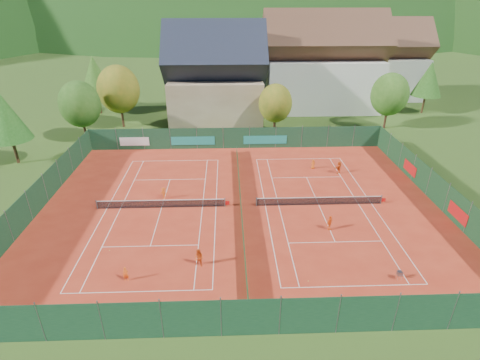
% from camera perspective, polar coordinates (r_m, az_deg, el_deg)
% --- Properties ---
extents(ground, '(600.00, 600.00, 0.00)m').
position_cam_1_polar(ground, '(38.11, 0.11, -4.06)').
color(ground, '#2B4917').
rests_on(ground, ground).
extents(clay_pad, '(40.00, 32.00, 0.01)m').
position_cam_1_polar(clay_pad, '(38.10, 0.11, -4.03)').
color(clay_pad, '#B42E1A').
rests_on(clay_pad, ground).
extents(court_markings_left, '(11.03, 23.83, 0.00)m').
position_cam_1_polar(court_markings_left, '(38.67, -11.85, -4.15)').
color(court_markings_left, white).
rests_on(court_markings_left, ground).
extents(court_markings_right, '(11.03, 23.83, 0.00)m').
position_cam_1_polar(court_markings_right, '(39.19, 11.91, -3.72)').
color(court_markings_right, white).
rests_on(court_markings_right, ground).
extents(tennis_net_left, '(13.30, 0.10, 1.02)m').
position_cam_1_polar(tennis_net_left, '(38.40, -11.69, -3.52)').
color(tennis_net_left, '#59595B').
rests_on(tennis_net_left, ground).
extents(tennis_net_right, '(13.30, 0.10, 1.02)m').
position_cam_1_polar(tennis_net_right, '(38.98, 12.19, -3.08)').
color(tennis_net_right, '#59595B').
rests_on(tennis_net_right, ground).
extents(court_divider, '(0.03, 28.80, 1.00)m').
position_cam_1_polar(court_divider, '(37.85, 0.11, -3.39)').
color(court_divider, '#153B1C').
rests_on(court_divider, ground).
extents(fence_north, '(40.00, 0.10, 3.00)m').
position_cam_1_polar(fence_north, '(51.96, -1.07, 6.37)').
color(fence_north, '#153C24').
rests_on(fence_north, ground).
extents(fence_south, '(40.00, 0.04, 3.00)m').
position_cam_1_polar(fence_south, '(24.56, 1.62, -20.22)').
color(fence_south, '#163C23').
rests_on(fence_south, ground).
extents(fence_west, '(0.04, 32.00, 3.00)m').
position_cam_1_polar(fence_west, '(41.78, -28.49, -2.28)').
color(fence_west, '#163D23').
rests_on(fence_west, ground).
extents(fence_east, '(0.09, 32.00, 3.00)m').
position_cam_1_polar(fence_east, '(43.01, 27.80, -1.34)').
color(fence_east, '#13361B').
rests_on(fence_east, ground).
extents(chalet, '(16.20, 12.00, 16.00)m').
position_cam_1_polar(chalet, '(64.09, -3.71, 15.01)').
color(chalet, tan).
rests_on(chalet, ground).
extents(hotel_block_a, '(21.60, 11.00, 17.25)m').
position_cam_1_polar(hotel_block_a, '(71.92, 12.35, 16.36)').
color(hotel_block_a, silver).
rests_on(hotel_block_a, ground).
extents(hotel_block_b, '(17.28, 10.00, 15.50)m').
position_cam_1_polar(hotel_block_b, '(83.87, 20.69, 16.18)').
color(hotel_block_b, silver).
rests_on(hotel_block_b, ground).
extents(tree_west_front, '(5.72, 5.72, 8.69)m').
position_cam_1_polar(tree_west_front, '(58.41, -23.22, 10.58)').
color(tree_west_front, '#402617').
rests_on(tree_west_front, ground).
extents(tree_west_mid, '(6.44, 6.44, 9.78)m').
position_cam_1_polar(tree_west_mid, '(62.55, -18.02, 13.00)').
color(tree_west_mid, '#4A2D1A').
rests_on(tree_west_mid, ground).
extents(tree_west_back, '(5.60, 5.60, 10.00)m').
position_cam_1_polar(tree_west_back, '(71.67, -21.26, 14.67)').
color(tree_west_back, '#472A19').
rests_on(tree_west_back, ground).
extents(tree_center, '(5.01, 5.01, 7.60)m').
position_cam_1_polar(tree_center, '(57.17, 5.40, 11.56)').
color(tree_center, '#402417').
rests_on(tree_center, ground).
extents(tree_east_front, '(5.72, 5.72, 8.69)m').
position_cam_1_polar(tree_east_front, '(63.70, 21.85, 12.01)').
color(tree_east_front, '#452718').
rests_on(tree_east_front, ground).
extents(tree_east_mid, '(5.04, 5.04, 9.00)m').
position_cam_1_polar(tree_east_mid, '(74.94, 26.84, 13.57)').
color(tree_east_mid, '#482F19').
rests_on(tree_east_mid, ground).
extents(tree_west_side, '(5.04, 5.04, 9.00)m').
position_cam_1_polar(tree_west_side, '(53.83, -32.14, 8.17)').
color(tree_west_side, '#4A2D1A').
rests_on(tree_west_side, ground).
extents(tree_east_back, '(7.15, 7.15, 10.86)m').
position_cam_1_polar(tree_east_back, '(78.74, 18.97, 15.95)').
color(tree_east_back, '#4D311B').
rests_on(tree_east_back, ground).
extents(mountain_backdrop, '(820.00, 530.00, 242.00)m').
position_cam_1_polar(mountain_backdrop, '(274.34, 4.34, 14.05)').
color(mountain_backdrop, black).
rests_on(mountain_backdrop, ground).
extents(ball_hopper, '(0.34, 0.34, 0.80)m').
position_cam_1_polar(ball_hopper, '(31.35, 23.16, -12.93)').
color(ball_hopper, slate).
rests_on(ball_hopper, ground).
extents(loose_ball_0, '(0.07, 0.07, 0.07)m').
position_cam_1_polar(loose_ball_0, '(33.83, -19.25, -10.08)').
color(loose_ball_0, '#CCD833').
rests_on(loose_ball_0, ground).
extents(loose_ball_1, '(0.07, 0.07, 0.07)m').
position_cam_1_polar(loose_ball_1, '(29.55, 10.36, -14.91)').
color(loose_ball_1, '#CCD833').
rests_on(loose_ball_1, ground).
extents(player_left_near, '(0.47, 0.33, 1.22)m').
position_cam_1_polar(player_left_near, '(30.04, -17.02, -13.56)').
color(player_left_near, '#EB5714').
rests_on(player_left_near, ground).
extents(player_left_mid, '(0.95, 0.88, 1.56)m').
position_cam_1_polar(player_left_mid, '(30.18, -6.27, -11.72)').
color(player_left_mid, '#D64813').
rests_on(player_left_mid, ground).
extents(player_left_far, '(0.92, 0.67, 1.27)m').
position_cam_1_polar(player_left_far, '(40.03, -11.53, -1.97)').
color(player_left_far, '#E55314').
rests_on(player_left_far, ground).
extents(player_right_near, '(0.87, 0.83, 1.45)m').
position_cam_1_polar(player_right_near, '(35.14, 13.51, -6.37)').
color(player_right_near, '#FB5C16').
rests_on(player_right_near, ground).
extents(player_right_far_a, '(0.58, 0.38, 1.19)m').
position_cam_1_polar(player_right_far_a, '(46.86, 11.07, 2.38)').
color(player_right_far_a, orange).
rests_on(player_right_far_a, ground).
extents(player_right_far_b, '(1.34, 1.29, 1.52)m').
position_cam_1_polar(player_right_far_b, '(46.27, 14.82, 1.87)').
color(player_right_far_b, '#D04612').
rests_on(player_right_far_b, ground).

